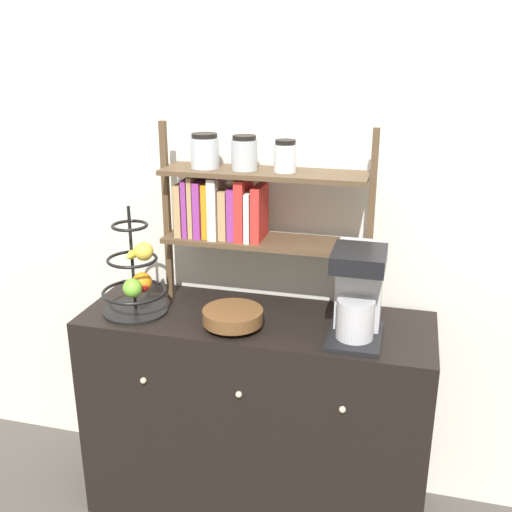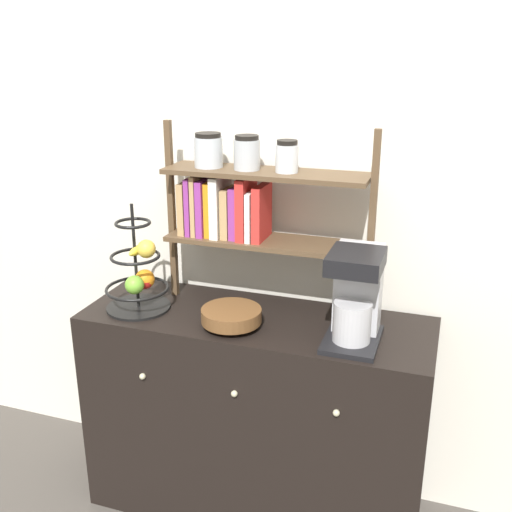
% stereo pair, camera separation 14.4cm
% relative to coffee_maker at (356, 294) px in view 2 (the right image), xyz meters
% --- Properties ---
extents(wall_back, '(7.00, 0.05, 2.60)m').
position_rel_coffee_maker_xyz_m(wall_back, '(-0.38, 0.32, 0.27)').
color(wall_back, silver).
rests_on(wall_back, ground_plane).
extents(sideboard, '(1.32, 0.47, 0.86)m').
position_rel_coffee_maker_xyz_m(sideboard, '(-0.38, 0.05, -0.60)').
color(sideboard, black).
rests_on(sideboard, ground_plane).
extents(coffee_maker, '(0.19, 0.26, 0.33)m').
position_rel_coffee_maker_xyz_m(coffee_maker, '(0.00, 0.00, 0.00)').
color(coffee_maker, black).
rests_on(coffee_maker, sideboard).
extents(fruit_stand, '(0.25, 0.25, 0.42)m').
position_rel_coffee_maker_xyz_m(fruit_stand, '(-0.82, -0.02, -0.03)').
color(fruit_stand, black).
rests_on(fruit_stand, sideboard).
extents(wooden_bowl, '(0.22, 0.22, 0.07)m').
position_rel_coffee_maker_xyz_m(wooden_bowl, '(-0.44, -0.05, -0.13)').
color(wooden_bowl, brown).
rests_on(wooden_bowl, sideboard).
extents(shelf_hutch, '(0.81, 0.20, 0.70)m').
position_rel_coffee_maker_xyz_m(shelf_hutch, '(-0.47, 0.16, 0.26)').
color(shelf_hutch, brown).
rests_on(shelf_hutch, sideboard).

